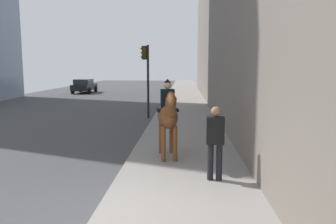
# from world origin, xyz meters

# --- Properties ---
(sidewalk_slab) EXTENTS (120.00, 3.23, 0.12)m
(sidewalk_slab) POSITION_xyz_m (0.00, -1.62, 0.06)
(sidewalk_slab) COLOR gray
(sidewalk_slab) RESTS_ON ground
(mounted_horse_near) EXTENTS (2.15, 0.77, 2.24)m
(mounted_horse_near) POSITION_xyz_m (3.73, -1.14, 1.35)
(mounted_horse_near) COLOR brown
(mounted_horse_near) RESTS_ON sidewalk_slab
(pedestrian_greeting) EXTENTS (0.28, 0.41, 1.70)m
(pedestrian_greeting) POSITION_xyz_m (1.87, -2.31, 1.10)
(pedestrian_greeting) COLOR black
(pedestrian_greeting) RESTS_ON sidewalk_slab
(car_near_lane) EXTENTS (4.15, 1.94, 1.44)m
(car_near_lane) POSITION_xyz_m (28.54, 8.72, 0.76)
(car_near_lane) COLOR black
(car_near_lane) RESTS_ON ground
(traffic_light_near_curb) EXTENTS (0.20, 0.44, 3.82)m
(traffic_light_near_curb) POSITION_xyz_m (11.93, 0.39, 2.56)
(traffic_light_near_curb) COLOR black
(traffic_light_near_curb) RESTS_ON ground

